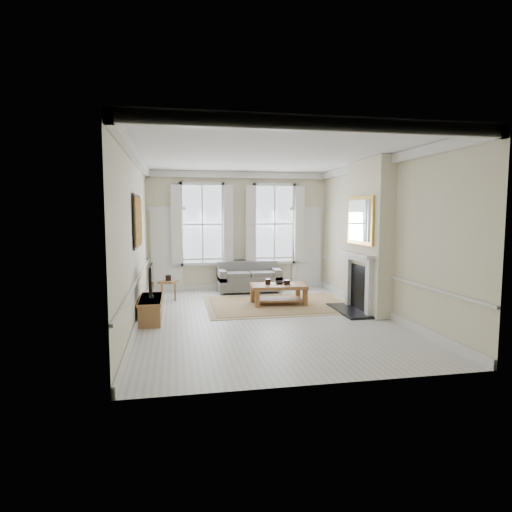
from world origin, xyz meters
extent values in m
plane|color=#B7B5AD|center=(0.00, 0.00, 0.00)|extent=(7.20, 7.20, 0.00)
plane|color=white|center=(0.00, 0.00, 3.40)|extent=(7.20, 7.20, 0.00)
plane|color=beige|center=(0.00, 3.60, 1.70)|extent=(5.20, 0.00, 5.20)
plane|color=beige|center=(-2.60, 0.00, 1.70)|extent=(0.00, 7.20, 7.20)
plane|color=beige|center=(2.60, 0.00, 1.70)|extent=(0.00, 7.20, 7.20)
cube|color=silver|center=(-2.05, 3.56, 1.15)|extent=(0.90, 0.08, 2.30)
cube|color=silver|center=(2.05, 3.56, 1.15)|extent=(0.90, 0.08, 2.30)
cube|color=#AF7D1E|center=(-2.56, 0.30, 2.05)|extent=(0.05, 1.66, 1.06)
cube|color=beige|center=(2.43, 0.20, 1.70)|extent=(0.35, 1.70, 3.38)
cube|color=black|center=(2.00, 0.20, 0.03)|extent=(0.55, 1.50, 0.05)
cube|color=silver|center=(2.20, -0.35, 0.57)|extent=(0.10, 0.18, 1.15)
cube|color=silver|center=(2.20, 0.75, 0.57)|extent=(0.10, 0.18, 1.15)
cube|color=silver|center=(2.15, 0.20, 1.30)|extent=(0.20, 1.45, 0.06)
cube|color=black|center=(2.25, 0.20, 0.55)|extent=(0.02, 0.92, 1.00)
cube|color=gold|center=(2.21, 0.20, 2.05)|extent=(0.06, 1.26, 1.06)
cube|color=#5C5C59|center=(0.21, 3.05, 0.26)|extent=(1.74, 0.85, 0.40)
cube|color=#5C5C59|center=(0.21, 3.37, 0.62)|extent=(1.74, 0.20, 0.44)
cube|color=#5C5C59|center=(-0.56, 3.05, 0.50)|extent=(0.20, 0.85, 0.30)
cube|color=#5C5C59|center=(0.99, 3.05, 0.50)|extent=(0.20, 0.85, 0.30)
cylinder|color=brown|center=(-0.54, 2.75, 0.04)|extent=(0.06, 0.06, 0.08)
cylinder|color=brown|center=(0.97, 3.35, 0.04)|extent=(0.06, 0.06, 0.08)
cube|color=brown|center=(-2.01, 2.33, 0.47)|extent=(0.53, 0.53, 0.06)
cube|color=brown|center=(-2.16, 2.17, 0.22)|extent=(0.05, 0.05, 0.44)
cube|color=brown|center=(-1.86, 2.17, 0.22)|extent=(0.05, 0.05, 0.44)
cube|color=brown|center=(-2.16, 2.48, 0.22)|extent=(0.05, 0.05, 0.44)
cube|color=brown|center=(-1.86, 2.48, 0.22)|extent=(0.05, 0.05, 0.44)
cube|color=#9A7E4F|center=(0.62, 1.24, 0.01)|extent=(3.50, 2.60, 0.02)
cube|color=brown|center=(0.62, 1.24, 0.46)|extent=(1.38, 0.88, 0.08)
cube|color=brown|center=(0.05, 0.95, 0.21)|extent=(0.10, 0.10, 0.42)
cube|color=brown|center=(1.18, 0.95, 0.21)|extent=(0.10, 0.10, 0.42)
cube|color=brown|center=(0.05, 1.52, 0.21)|extent=(0.10, 0.10, 0.42)
cube|color=brown|center=(1.18, 1.52, 0.21)|extent=(0.10, 0.10, 0.42)
cylinder|color=black|center=(0.37, 1.29, 0.56)|extent=(0.13, 0.13, 0.13)
cylinder|color=black|center=(0.82, 1.19, 0.55)|extent=(0.15, 0.15, 0.11)
imported|color=black|center=(0.67, 1.34, 0.52)|extent=(0.28, 0.28, 0.06)
cube|color=brown|center=(-2.34, 0.24, 0.24)|extent=(0.42, 1.32, 0.47)
cube|color=black|center=(-2.32, 0.24, 0.49)|extent=(0.08, 0.30, 0.03)
cube|color=black|center=(-2.32, 0.24, 0.88)|extent=(0.05, 0.90, 0.55)
cube|color=black|center=(-2.29, 0.24, 0.88)|extent=(0.01, 0.83, 0.49)
camera|label=1|loc=(-1.82, -8.69, 2.21)|focal=30.00mm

